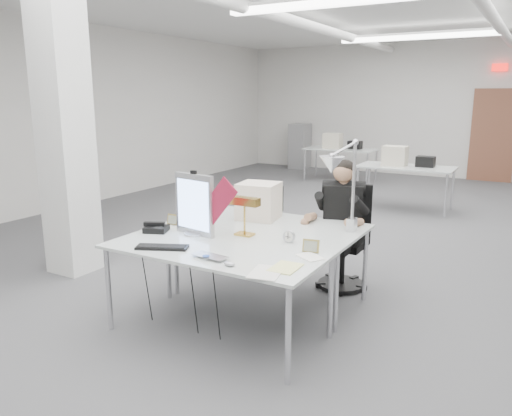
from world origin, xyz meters
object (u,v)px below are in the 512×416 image
Objects in this scene: seated_person at (343,204)px; beige_monitor at (259,201)px; office_chair at (343,240)px; architect_lamp at (344,181)px; bankers_lamp at (245,217)px; laptop at (206,258)px; desk_main at (217,249)px; monitor at (194,204)px; desk_phone at (156,229)px.

seated_person is 0.84m from beige_monitor.
office_chair is 1.07m from architect_lamp.
seated_person is at bearing 128.88° from architect_lamp.
beige_monitor is (-0.71, -0.48, 0.43)m from office_chair.
office_chair is 3.15× the size of bankers_lamp.
laptop is 1.35m from architect_lamp.
seated_person is (0.53, 1.44, 0.16)m from desk_main.
seated_person is 1.15m from bankers_lamp.
desk_main is 0.53m from monitor.
monitor is at bearing -153.37° from bankers_lamp.
office_chair is at bearing 65.11° from bankers_lamp.
architect_lamp is (1.17, 0.53, 0.23)m from monitor.
desk_phone is (-0.74, 0.12, 0.04)m from desk_main.
office_chair is 1.64m from monitor.
desk_main is 1.60m from office_chair.
monitor is 1.30m from architect_lamp.
seated_person is 1.53m from monitor.
desk_main is at bearing -128.18° from seated_person.
seated_person reaches higher than laptop.
desk_main is 1.80× the size of seated_person.
bankers_lamp reaches higher than desk_phone.
seated_person reaches higher than office_chair.
beige_monitor reaches higher than desk_phone.
beige_monitor is at bearing -166.53° from seated_person.
monitor is at bearing 138.80° from laptop.
desk_main is 0.75m from desk_phone.
monitor is (-0.39, 0.23, 0.28)m from desk_main.
desk_phone is (-0.35, -0.11, -0.24)m from monitor.
desk_main is 6.13× the size of laptop.
monitor reaches higher than office_chair.
seated_person is 2.64× the size of beige_monitor.
desk_main is 1.77× the size of office_chair.
monitor is (-0.92, -1.21, 0.12)m from seated_person.
office_chair is at bearing 70.29° from desk_main.
seated_person is 1.85× the size of monitor.
laptop is (0.10, -0.29, 0.02)m from desk_main.
bankers_lamp reaches higher than desk_main.
bankers_lamp is 0.32× the size of architect_lamp.
office_chair reaches higher than laptop.
monitor is 0.45m from bankers_lamp.
monitor is at bearing -136.60° from architect_lamp.
office_chair is at bearing 25.45° from desk_phone.
monitor is at bearing 149.05° from desk_main.
office_chair is at bearing 25.47° from beige_monitor.
desk_main is 9.02× the size of desk_phone.
desk_main is 5.58× the size of bankers_lamp.
office_chair is 3.46× the size of laptop.
architect_lamp is at bearing -89.06° from office_chair.
seated_person is at bearing 81.95° from laptop.
seated_person is 0.80m from architect_lamp.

